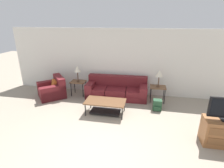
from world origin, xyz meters
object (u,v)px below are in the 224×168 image
Objects in this scene: table_lamp_left at (77,69)px; coffee_table at (105,104)px; side_table_right at (158,88)px; table_lamp_right at (159,74)px; couch at (117,90)px; armchair at (53,90)px; side_table_left at (78,83)px; backpack at (157,105)px.

coffee_table is at bearing -42.11° from table_lamp_left.
side_table_right is 0.94× the size of table_lamp_right.
couch reaches higher than armchair.
couch reaches higher than coffee_table.
couch is 4.02× the size of side_table_left.
side_table_right is at bearing 180.00° from table_lamp_right.
backpack is (3.07, -0.70, -0.34)m from side_table_left.
table_lamp_right reaches higher than armchair.
armchair is 2.30× the size of side_table_left.
armchair is 2.17× the size of table_lamp_left.
table_lamp_right reaches higher than side_table_left.
armchair reaches higher than side_table_right.
backpack is at bearing -92.25° from side_table_right.
table_lamp_left is at bearing -177.14° from couch.
couch is at bearing 177.15° from side_table_right.
side_table_right is at bearing 4.88° from armchair.
table_lamp_left is (-1.40, 1.27, 0.74)m from coffee_table.
couch is 3.79× the size of table_lamp_left.
backpack is at bearing 18.86° from coffee_table.
side_table_right is 0.78m from backpack.
backpack is (1.67, 0.57, -0.15)m from coffee_table.
armchair is at bearing 158.62° from coffee_table.
side_table_left is at bearing 180.00° from table_lamp_right.
couch is 1.73m from table_lamp_left.
table_lamp_right is (3.10, 0.00, 0.00)m from table_lamp_left.
table_lamp_left and table_lamp_right have the same top height.
side_table_left reaches higher than coffee_table.
side_table_right is at bearing 36.82° from coffee_table.
table_lamp_right reaches higher than coffee_table.
side_table_left is at bearing 19.93° from armchair.
table_lamp_left reaches higher than couch.
side_table_right is 0.94× the size of table_lamp_left.
coffee_table is 2.12m from side_table_right.
backpack is at bearing -92.25° from table_lamp_right.
backpack is at bearing -5.02° from armchair.
coffee_table is 2.03m from table_lamp_left.
armchair is 3.64× the size of backpack.
armchair is 2.17× the size of table_lamp_right.
table_lamp_left reaches higher than armchair.
table_lamp_left is (-1.55, -0.08, 0.78)m from couch.
coffee_table is at bearing -21.38° from armchair.
side_table_left reaches higher than backpack.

